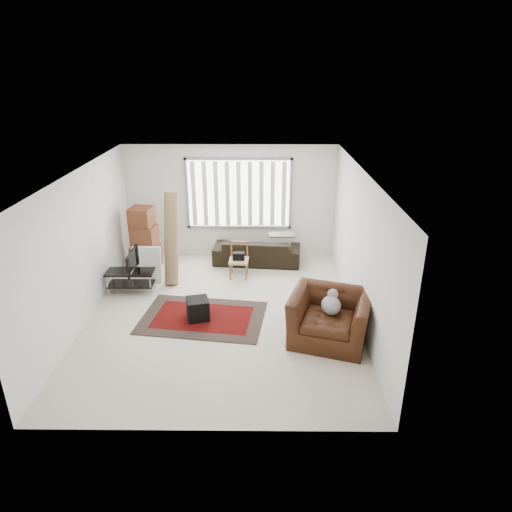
% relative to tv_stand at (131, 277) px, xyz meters
% --- Properties ---
extents(room, '(6.00, 6.02, 2.71)m').
position_rel_tv_stand_xyz_m(room, '(1.98, -0.36, 1.41)').
color(room, beige).
rests_on(room, ground).
extents(persian_rug, '(2.44, 1.79, 0.02)m').
position_rel_tv_stand_xyz_m(persian_rug, '(1.59, -1.03, -0.34)').
color(persian_rug, black).
rests_on(persian_rug, ground).
extents(tv_stand, '(0.97, 0.44, 0.49)m').
position_rel_tv_stand_xyz_m(tv_stand, '(0.00, 0.00, 0.00)').
color(tv_stand, black).
rests_on(tv_stand, ground).
extents(tv, '(0.10, 0.79, 0.45)m').
position_rel_tv_stand_xyz_m(tv, '(-0.00, 0.00, 0.36)').
color(tv, black).
rests_on(tv, tv_stand).
extents(subwoofer, '(0.48, 0.48, 0.39)m').
position_rel_tv_stand_xyz_m(subwoofer, '(1.51, -1.06, -0.14)').
color(subwoofer, black).
rests_on(subwoofer, persian_rug).
extents(moving_boxes, '(0.66, 0.62, 1.44)m').
position_rel_tv_stand_xyz_m(moving_boxes, '(0.01, 1.28, 0.32)').
color(moving_boxes, brown).
rests_on(moving_boxes, ground).
extents(white_flatpack, '(0.61, 0.22, 0.78)m').
position_rel_tv_stand_xyz_m(white_flatpack, '(0.21, 0.55, 0.04)').
color(white_flatpack, silver).
rests_on(white_flatpack, ground).
extents(rolled_rug, '(0.34, 0.78, 1.95)m').
position_rel_tv_stand_xyz_m(rolled_rug, '(0.77, 0.60, 0.63)').
color(rolled_rug, olive).
rests_on(rolled_rug, ground).
extents(sofa, '(2.11, 1.06, 0.78)m').
position_rel_tv_stand_xyz_m(sofa, '(2.58, 1.58, 0.04)').
color(sofa, black).
rests_on(sofa, ground).
extents(side_chair, '(0.43, 0.43, 0.78)m').
position_rel_tv_stand_xyz_m(side_chair, '(2.19, 0.80, 0.08)').
color(side_chair, '#A08668').
rests_on(side_chair, ground).
extents(armchair, '(1.60, 1.49, 0.97)m').
position_rel_tv_stand_xyz_m(armchair, '(3.84, -1.72, 0.14)').
color(armchair, '#391A0B').
rests_on(armchair, ground).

